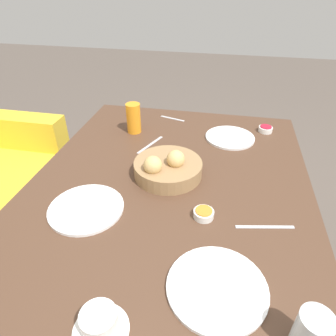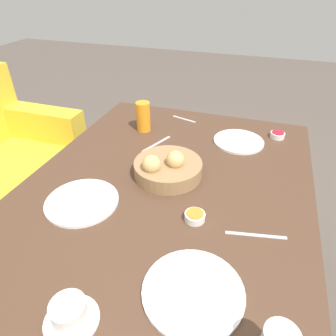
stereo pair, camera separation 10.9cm
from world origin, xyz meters
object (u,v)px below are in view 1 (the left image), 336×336
Objects in this scene: jam_bowl_honey at (204,214)px; knife_silver at (265,227)px; plate_far_center at (86,208)px; coffee_cup at (100,324)px; plate_near_right at (230,137)px; water_tumbler at (311,333)px; bread_basket at (168,168)px; plate_near_left at (217,287)px; fork_silver at (150,145)px; spoon_coffee at (172,119)px; jam_bowl_berry at (265,129)px; juice_glass at (134,118)px.

jam_bowl_honey reaches higher than knife_silver.
plate_far_center is 1.97× the size of coffee_cup.
plate_near_right is 0.89m from water_tumbler.
plate_near_left is at bearing -154.20° from bread_basket.
bread_basket is 0.24m from fork_silver.
bread_basket is at bearing -171.28° from spoon_coffee.
jam_bowl_honey is at bearing -161.51° from spoon_coffee.
spoon_coffee is (0.69, 0.41, 0.00)m from knife_silver.
knife_silver is (0.33, 0.06, -0.05)m from water_tumbler.
bread_basket is 1.05× the size of plate_far_center.
plate_far_center is at bearing 64.80° from plate_near_left.
bread_basket is 2.35× the size of water_tumbler.
bread_basket is at bearing 58.98° from knife_silver.
fork_silver is (0.40, 0.27, -0.01)m from jam_bowl_honey.
spoon_coffee is at bearing 83.48° from jam_bowl_berry.
juice_glass reaches higher than fork_silver.
plate_far_center is at bearing 63.92° from water_tumbler.
plate_far_center is (0.20, 0.43, 0.00)m from plate_near_left.
plate_far_center is 1.44× the size of fork_silver.
knife_silver is (-0.64, 0.04, -0.01)m from jam_bowl_berry.
coffee_cup is at bearing 97.12° from water_tumbler.
jam_bowl_honey is 0.18m from knife_silver.
plate_far_center reaches higher than spoon_coffee.
plate_near_right is 0.53m from jam_bowl_honey.
juice_glass is 2.15× the size of jam_bowl_honey.
plate_near_left is 0.25m from jam_bowl_honey.
fork_silver is at bearing 34.78° from water_tumbler.
coffee_cup is 1.91× the size of jam_bowl_berry.
juice_glass reaches higher than plate_near_left.
plate_far_center is 0.45m from fork_silver.
juice_glass is 0.16m from fork_silver.
jam_bowl_honey is (0.39, -0.18, -0.01)m from coffee_cup.
plate_near_right is 0.33m from spoon_coffee.
spoon_coffee is at bearing 18.49° from jam_bowl_honey.
plate_far_center is at bearing 168.96° from spoon_coffee.
spoon_coffee is (0.05, 0.45, -0.01)m from jam_bowl_berry.
juice_glass is 1.05m from water_tumbler.
juice_glass reaches higher than coffee_cup.
coffee_cup is at bearing -167.54° from juice_glass.
bread_basket reaches higher than jam_bowl_berry.
juice_glass is 0.92m from coffee_cup.
water_tumbler is 0.64× the size of fork_silver.
juice_glass is 0.63m from jam_bowl_honey.
plate_far_center is at bearing 96.33° from jam_bowl_honey.
water_tumbler reaches higher than plate_far_center.
coffee_cup reaches higher than plate_near_left.
knife_silver is at bearing -28.37° from plate_near_left.
knife_silver is at bearing -43.20° from coffee_cup.
jam_bowl_honey reaches higher than plate_far_center.
fork_silver is at bearing 171.06° from spoon_coffee.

